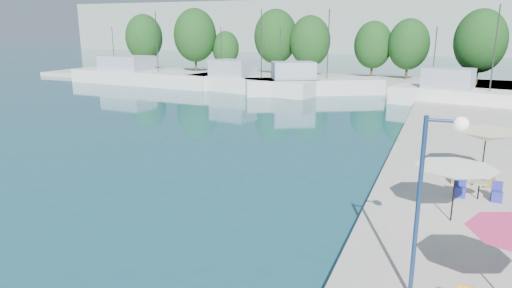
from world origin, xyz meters
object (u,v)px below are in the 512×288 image
at_px(trawler_03, 310,85).
at_px(umbrella_cream, 486,136).
at_px(trawler_04, 467,97).
at_px(street_lamp, 434,176).
at_px(umbrella_white, 456,174).
at_px(trawler_01, 143,76).
at_px(trawler_02, 246,83).

height_order(trawler_03, umbrella_cream, trawler_03).
xyz_separation_m(trawler_03, trawler_04, (16.98, -3.48, 0.00)).
bearing_deg(street_lamp, umbrella_white, 80.24).
xyz_separation_m(trawler_04, umbrella_cream, (-0.08, -25.90, 1.73)).
bearing_deg(trawler_03, trawler_01, 149.37).
bearing_deg(umbrella_cream, trawler_02, 131.11).
bearing_deg(umbrella_cream, umbrella_white, -103.29).
bearing_deg(trawler_03, street_lamp, -98.68).
bearing_deg(street_lamp, umbrella_cream, 77.09).
distance_m(trawler_01, umbrella_cream, 51.35).
bearing_deg(trawler_03, trawler_02, 159.50).
xyz_separation_m(trawler_01, trawler_04, (41.58, -4.30, 0.00)).
height_order(trawler_02, umbrella_white, trawler_02).
relative_size(trawler_02, umbrella_cream, 5.89).
distance_m(trawler_04, street_lamp, 37.48).
bearing_deg(umbrella_cream, street_lamp, -100.06).
xyz_separation_m(umbrella_white, umbrella_cream, (1.32, 5.57, 0.34)).
height_order(trawler_03, trawler_04, same).
xyz_separation_m(trawler_03, umbrella_white, (15.59, -34.95, 1.39)).
xyz_separation_m(trawler_03, street_lamp, (14.88, -40.78, 3.02)).
xyz_separation_m(trawler_02, trawler_03, (7.75, 1.12, 0.00)).
bearing_deg(trawler_04, trawler_03, -179.51).
bearing_deg(trawler_02, street_lamp, -49.52).
height_order(umbrella_cream, street_lamp, street_lamp).
xyz_separation_m(trawler_01, umbrella_white, (40.19, -35.76, 1.39)).
xyz_separation_m(trawler_01, street_lamp, (39.48, -41.60, 3.02)).
xyz_separation_m(trawler_02, trawler_04, (24.73, -2.36, 0.00)).
bearing_deg(trawler_04, umbrella_cream, -78.11).
bearing_deg(trawler_02, trawler_03, 19.00).
bearing_deg(trawler_04, umbrella_white, -80.47).
height_order(trawler_01, trawler_03, same).
height_order(trawler_01, street_lamp, trawler_01).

